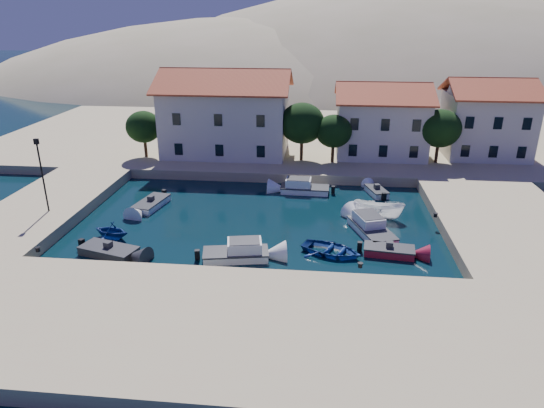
{
  "coord_description": "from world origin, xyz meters",
  "views": [
    {
      "loc": [
        5.09,
        -27.67,
        16.54
      ],
      "look_at": [
        1.34,
        8.98,
        2.0
      ],
      "focal_mm": 32.0,
      "sensor_mm": 36.0,
      "label": 1
    }
  ],
  "objects_px": {
    "building_left": "(226,111)",
    "building_mid": "(381,118)",
    "building_right": "(486,117)",
    "lamppost": "(41,168)",
    "cabin_cruiser_east": "(372,229)",
    "cabin_cruiser_south": "(236,253)",
    "boat_east": "(378,218)",
    "rowboat_south": "(331,254)"
  },
  "relations": [
    {
      "from": "building_left",
      "to": "building_mid",
      "type": "xyz_separation_m",
      "value": [
        18.0,
        1.0,
        -0.71
      ]
    },
    {
      "from": "building_right",
      "to": "lamppost",
      "type": "relative_size",
      "value": 1.52
    },
    {
      "from": "building_left",
      "to": "cabin_cruiser_east",
      "type": "xyz_separation_m",
      "value": [
        15.46,
        -19.71,
        -5.46
      ]
    },
    {
      "from": "building_right",
      "to": "lamppost",
      "type": "height_order",
      "value": "building_right"
    },
    {
      "from": "building_left",
      "to": "cabin_cruiser_south",
      "type": "height_order",
      "value": "building_left"
    },
    {
      "from": "lamppost",
      "to": "cabin_cruiser_east",
      "type": "xyz_separation_m",
      "value": [
        26.96,
        0.29,
        -4.28
      ]
    },
    {
      "from": "building_right",
      "to": "lamppost",
      "type": "bearing_deg",
      "value": -152.07
    },
    {
      "from": "cabin_cruiser_east",
      "to": "lamppost",
      "type": "bearing_deg",
      "value": 71.0
    },
    {
      "from": "boat_east",
      "to": "cabin_cruiser_east",
      "type": "bearing_deg",
      "value": 179.48
    },
    {
      "from": "lamppost",
      "to": "boat_east",
      "type": "bearing_deg",
      "value": 7.6
    },
    {
      "from": "cabin_cruiser_east",
      "to": "boat_east",
      "type": "bearing_deg",
      "value": -33.28
    },
    {
      "from": "building_right",
      "to": "rowboat_south",
      "type": "xyz_separation_m",
      "value": [
        -17.79,
        -25.48,
        -5.47
      ]
    },
    {
      "from": "building_right",
      "to": "cabin_cruiser_south",
      "type": "relative_size",
      "value": 1.9
    },
    {
      "from": "cabin_cruiser_south",
      "to": "boat_east",
      "type": "distance_m",
      "value": 13.98
    },
    {
      "from": "rowboat_south",
      "to": "boat_east",
      "type": "relative_size",
      "value": 1.01
    },
    {
      "from": "building_left",
      "to": "cabin_cruiser_south",
      "type": "relative_size",
      "value": 2.95
    },
    {
      "from": "building_left",
      "to": "building_right",
      "type": "height_order",
      "value": "building_left"
    },
    {
      "from": "building_mid",
      "to": "cabin_cruiser_east",
      "type": "relative_size",
      "value": 1.84
    },
    {
      "from": "rowboat_south",
      "to": "boat_east",
      "type": "bearing_deg",
      "value": -7.31
    },
    {
      "from": "building_right",
      "to": "lamppost",
      "type": "distance_m",
      "value": 46.98
    },
    {
      "from": "rowboat_south",
      "to": "building_mid",
      "type": "bearing_deg",
      "value": 8.94
    },
    {
      "from": "building_left",
      "to": "building_right",
      "type": "distance_m",
      "value": 30.07
    },
    {
      "from": "lamppost",
      "to": "cabin_cruiser_south",
      "type": "distance_m",
      "value": 18.06
    },
    {
      "from": "cabin_cruiser_south",
      "to": "boat_east",
      "type": "height_order",
      "value": "cabin_cruiser_south"
    },
    {
      "from": "cabin_cruiser_east",
      "to": "building_right",
      "type": "bearing_deg",
      "value": -53.44
    },
    {
      "from": "building_right",
      "to": "cabin_cruiser_east",
      "type": "distance_m",
      "value": 26.6
    },
    {
      "from": "cabin_cruiser_south",
      "to": "rowboat_south",
      "type": "height_order",
      "value": "cabin_cruiser_south"
    },
    {
      "from": "cabin_cruiser_east",
      "to": "building_mid",
      "type": "bearing_deg",
      "value": -26.62
    },
    {
      "from": "cabin_cruiser_south",
      "to": "boat_east",
      "type": "bearing_deg",
      "value": 27.87
    },
    {
      "from": "building_right",
      "to": "boat_east",
      "type": "height_order",
      "value": "building_right"
    },
    {
      "from": "lamppost",
      "to": "rowboat_south",
      "type": "distance_m",
      "value": 24.43
    },
    {
      "from": "cabin_cruiser_east",
      "to": "rowboat_south",
      "type": "bearing_deg",
      "value": 119.68
    },
    {
      "from": "building_right",
      "to": "rowboat_south",
      "type": "height_order",
      "value": "building_right"
    },
    {
      "from": "building_mid",
      "to": "boat_east",
      "type": "relative_size",
      "value": 2.37
    },
    {
      "from": "building_mid",
      "to": "building_right",
      "type": "xyz_separation_m",
      "value": [
        12.0,
        1.0,
        0.25
      ]
    },
    {
      "from": "cabin_cruiser_south",
      "to": "boat_east",
      "type": "relative_size",
      "value": 1.12
    },
    {
      "from": "cabin_cruiser_east",
      "to": "boat_east",
      "type": "relative_size",
      "value": 1.29
    },
    {
      "from": "lamppost",
      "to": "rowboat_south",
      "type": "height_order",
      "value": "lamppost"
    },
    {
      "from": "building_right",
      "to": "boat_east",
      "type": "bearing_deg",
      "value": -126.86
    },
    {
      "from": "building_right",
      "to": "rowboat_south",
      "type": "bearing_deg",
      "value": -124.92
    },
    {
      "from": "cabin_cruiser_south",
      "to": "building_mid",
      "type": "bearing_deg",
      "value": 53.5
    },
    {
      "from": "building_left",
      "to": "boat_east",
      "type": "distance_m",
      "value": 23.79
    }
  ]
}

